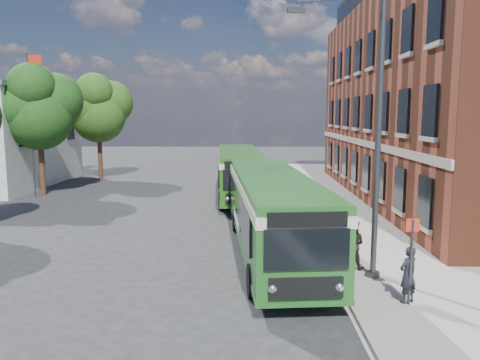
{
  "coord_description": "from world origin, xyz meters",
  "views": [
    {
      "loc": [
        1.24,
        -16.39,
        5.27
      ],
      "look_at": [
        0.83,
        5.38,
        2.2
      ],
      "focal_mm": 35.0,
      "sensor_mm": 36.0,
      "label": 1
    }
  ],
  "objects": [
    {
      "name": "ground",
      "position": [
        0.0,
        0.0,
        0.0
      ],
      "size": [
        120.0,
        120.0,
        0.0
      ],
      "primitive_type": "plane",
      "color": "#252527",
      "rests_on": "ground"
    },
    {
      "name": "pavement",
      "position": [
        7.0,
        8.0,
        0.07
      ],
      "size": [
        6.0,
        48.0,
        0.15
      ],
      "primitive_type": "cube",
      "color": "gray",
      "rests_on": "ground"
    },
    {
      "name": "kerb_line",
      "position": [
        3.95,
        8.0,
        0.01
      ],
      "size": [
        0.12,
        48.0,
        0.01
      ],
      "primitive_type": "cube",
      "color": "beige",
      "rests_on": "ground"
    },
    {
      "name": "brick_office",
      "position": [
        14.0,
        12.0,
        6.97
      ],
      "size": [
        12.1,
        26.0,
        14.2
      ],
      "color": "brown",
      "rests_on": "ground"
    },
    {
      "name": "flagpole",
      "position": [
        -12.45,
        13.0,
        4.94
      ],
      "size": [
        0.95,
        0.1,
        9.0
      ],
      "color": "#343739",
      "rests_on": "ground"
    },
    {
      "name": "street_lamp",
      "position": [
        4.84,
        -2.0,
        4.79
      ],
      "size": [
        2.96,
        2.38,
        9.0
      ],
      "color": "#343739",
      "rests_on": "ground"
    },
    {
      "name": "bus_stop_sign",
      "position": [
        5.6,
        -4.2,
        1.51
      ],
      "size": [
        0.35,
        0.08,
        2.52
      ],
      "color": "#343739",
      "rests_on": "ground"
    },
    {
      "name": "bus_front",
      "position": [
        2.13,
        1.05,
        1.83
      ],
      "size": [
        3.66,
        12.73,
        3.02
      ],
      "color": "#235D21",
      "rests_on": "ground"
    },
    {
      "name": "bus_rear",
      "position": [
        0.62,
        13.04,
        1.83
      ],
      "size": [
        3.3,
        11.73,
        3.02
      ],
      "color": "#265718",
      "rests_on": "ground"
    },
    {
      "name": "pedestrian_a",
      "position": [
        5.59,
        -4.08,
        0.94
      ],
      "size": [
        0.69,
        0.61,
        1.58
      ],
      "primitive_type": "imported",
      "rotation": [
        0.0,
        0.0,
        3.65
      ],
      "color": "black",
      "rests_on": "pavement"
    },
    {
      "name": "pedestrian_b",
      "position": [
        4.72,
        -1.18,
        0.97
      ],
      "size": [
        0.99,
        0.9,
        1.64
      ],
      "primitive_type": "imported",
      "rotation": [
        0.0,
        0.0,
        2.7
      ],
      "color": "black",
      "rests_on": "pavement"
    },
    {
      "name": "tree_mid",
      "position": [
        -12.28,
        13.8,
        5.74
      ],
      "size": [
        5.01,
        4.76,
        8.46
      ],
      "color": "#372214",
      "rests_on": "ground"
    },
    {
      "name": "tree_right",
      "position": [
        -10.9,
        21.56,
        5.77
      ],
      "size": [
        5.04,
        4.79,
        8.5
      ],
      "color": "#372214",
      "rests_on": "ground"
    }
  ]
}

